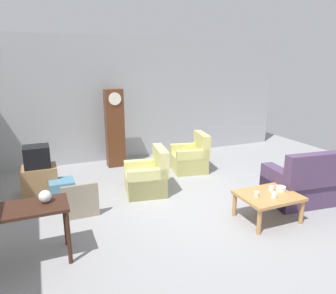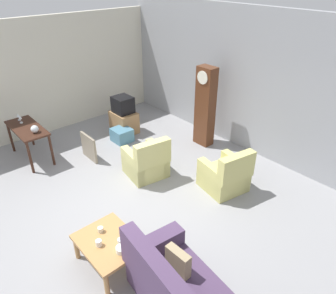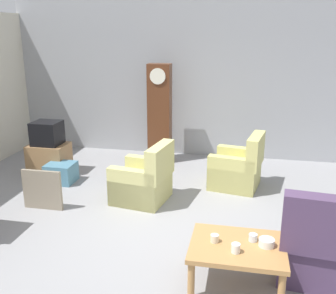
{
  "view_description": "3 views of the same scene",
  "coord_description": "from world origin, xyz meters",
  "px_view_note": "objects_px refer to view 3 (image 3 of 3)",
  "views": [
    {
      "loc": [
        -2.67,
        -4.52,
        2.54
      ],
      "look_at": [
        -0.34,
        1.06,
        0.9
      ],
      "focal_mm": 33.29,
      "sensor_mm": 36.0,
      "label": 1
    },
    {
      "loc": [
        3.7,
        -2.33,
        3.9
      ],
      "look_at": [
        -0.15,
        1.06,
        0.95
      ],
      "focal_mm": 34.02,
      "sensor_mm": 36.0,
      "label": 2
    },
    {
      "loc": [
        0.68,
        -4.36,
        2.53
      ],
      "look_at": [
        -0.32,
        0.56,
        1.03
      ],
      "focal_mm": 41.65,
      "sensor_mm": 36.0,
      "label": 3
    }
  ],
  "objects_px": {
    "armchair_olive_far": "(238,169)",
    "coffee_table_wood": "(237,250)",
    "storage_box_blue": "(61,173)",
    "cup_white_porcelain": "(236,248)",
    "tv_stand_cabinet": "(50,159)",
    "tv_crt": "(47,133)",
    "framed_picture_leaning": "(42,190)",
    "bowl_white_stacked": "(267,243)",
    "armchair_olive_near": "(144,182)",
    "grandfather_clock": "(160,114)",
    "cup_blue_rimmed": "(253,238)",
    "cup_cream_tall": "(215,238)"
  },
  "relations": [
    {
      "from": "storage_box_blue",
      "to": "cup_cream_tall",
      "type": "relative_size",
      "value": 5.36
    },
    {
      "from": "framed_picture_leaning",
      "to": "bowl_white_stacked",
      "type": "xyz_separation_m",
      "value": [
        3.13,
        -1.21,
        0.2
      ]
    },
    {
      "from": "armchair_olive_near",
      "to": "tv_stand_cabinet",
      "type": "distance_m",
      "value": 2.16
    },
    {
      "from": "cup_white_porcelain",
      "to": "cup_blue_rimmed",
      "type": "distance_m",
      "value": 0.3
    },
    {
      "from": "tv_stand_cabinet",
      "to": "framed_picture_leaning",
      "type": "height_order",
      "value": "framed_picture_leaning"
    },
    {
      "from": "armchair_olive_far",
      "to": "cup_white_porcelain",
      "type": "distance_m",
      "value": 2.84
    },
    {
      "from": "armchair_olive_far",
      "to": "cup_blue_rimmed",
      "type": "bearing_deg",
      "value": -85.15
    },
    {
      "from": "grandfather_clock",
      "to": "cup_cream_tall",
      "type": "xyz_separation_m",
      "value": [
        1.41,
        -3.74,
        -0.48
      ]
    },
    {
      "from": "framed_picture_leaning",
      "to": "cup_cream_tall",
      "type": "xyz_separation_m",
      "value": [
        2.62,
        -1.24,
        0.2
      ]
    },
    {
      "from": "armchair_olive_near",
      "to": "bowl_white_stacked",
      "type": "relative_size",
      "value": 5.8
    },
    {
      "from": "storage_box_blue",
      "to": "bowl_white_stacked",
      "type": "distance_m",
      "value": 4.06
    },
    {
      "from": "tv_stand_cabinet",
      "to": "cup_blue_rimmed",
      "type": "relative_size",
      "value": 7.76
    },
    {
      "from": "cup_white_porcelain",
      "to": "cup_blue_rimmed",
      "type": "bearing_deg",
      "value": 56.85
    },
    {
      "from": "cup_white_porcelain",
      "to": "armchair_olive_far",
      "type": "bearing_deg",
      "value": 91.06
    },
    {
      "from": "framed_picture_leaning",
      "to": "cup_blue_rimmed",
      "type": "relative_size",
      "value": 6.85
    },
    {
      "from": "armchair_olive_near",
      "to": "framed_picture_leaning",
      "type": "height_order",
      "value": "armchair_olive_near"
    },
    {
      "from": "storage_box_blue",
      "to": "cup_white_porcelain",
      "type": "height_order",
      "value": "cup_white_porcelain"
    },
    {
      "from": "grandfather_clock",
      "to": "tv_stand_cabinet",
      "type": "distance_m",
      "value": 2.25
    },
    {
      "from": "grandfather_clock",
      "to": "framed_picture_leaning",
      "type": "bearing_deg",
      "value": -115.61
    },
    {
      "from": "coffee_table_wood",
      "to": "cup_blue_rimmed",
      "type": "bearing_deg",
      "value": 35.56
    },
    {
      "from": "armchair_olive_far",
      "to": "bowl_white_stacked",
      "type": "relative_size",
      "value": 5.8
    },
    {
      "from": "coffee_table_wood",
      "to": "bowl_white_stacked",
      "type": "distance_m",
      "value": 0.3
    },
    {
      "from": "coffee_table_wood",
      "to": "tv_stand_cabinet",
      "type": "height_order",
      "value": "tv_stand_cabinet"
    },
    {
      "from": "armchair_olive_near",
      "to": "grandfather_clock",
      "type": "relative_size",
      "value": 0.48
    },
    {
      "from": "framed_picture_leaning",
      "to": "coffee_table_wood",
      "type": "bearing_deg",
      "value": -23.63
    },
    {
      "from": "armchair_olive_near",
      "to": "tv_stand_cabinet",
      "type": "height_order",
      "value": "armchair_olive_near"
    },
    {
      "from": "cup_white_porcelain",
      "to": "tv_crt",
      "type": "bearing_deg",
      "value": 141.12
    },
    {
      "from": "framed_picture_leaning",
      "to": "cup_white_porcelain",
      "type": "relative_size",
      "value": 6.42
    },
    {
      "from": "framed_picture_leaning",
      "to": "armchair_olive_near",
      "type": "bearing_deg",
      "value": 22.76
    },
    {
      "from": "tv_crt",
      "to": "framed_picture_leaning",
      "type": "bearing_deg",
      "value": -66.01
    },
    {
      "from": "framed_picture_leaning",
      "to": "bowl_white_stacked",
      "type": "bearing_deg",
      "value": -21.18
    },
    {
      "from": "cup_white_porcelain",
      "to": "bowl_white_stacked",
      "type": "height_order",
      "value": "cup_white_porcelain"
    },
    {
      "from": "grandfather_clock",
      "to": "tv_stand_cabinet",
      "type": "relative_size",
      "value": 2.84
    },
    {
      "from": "armchair_olive_near",
      "to": "tv_crt",
      "type": "xyz_separation_m",
      "value": [
        -2.0,
        0.81,
        0.46
      ]
    },
    {
      "from": "coffee_table_wood",
      "to": "tv_crt",
      "type": "relative_size",
      "value": 2.0
    },
    {
      "from": "armchair_olive_near",
      "to": "tv_stand_cabinet",
      "type": "xyz_separation_m",
      "value": [
        -2.0,
        0.81,
        -0.03
      ]
    },
    {
      "from": "tv_stand_cabinet",
      "to": "coffee_table_wood",
      "type": "bearing_deg",
      "value": -37.23
    },
    {
      "from": "armchair_olive_far",
      "to": "cup_white_porcelain",
      "type": "bearing_deg",
      "value": -88.94
    },
    {
      "from": "framed_picture_leaning",
      "to": "cup_white_porcelain",
      "type": "height_order",
      "value": "framed_picture_leaning"
    },
    {
      "from": "framed_picture_leaning",
      "to": "cup_cream_tall",
      "type": "relative_size",
      "value": 6.89
    },
    {
      "from": "tv_stand_cabinet",
      "to": "bowl_white_stacked",
      "type": "xyz_separation_m",
      "value": [
        3.75,
        -2.6,
        0.22
      ]
    },
    {
      "from": "coffee_table_wood",
      "to": "armchair_olive_far",
      "type": "bearing_deg",
      "value": 91.46
    },
    {
      "from": "tv_stand_cabinet",
      "to": "tv_crt",
      "type": "bearing_deg",
      "value": 0.0
    },
    {
      "from": "tv_stand_cabinet",
      "to": "tv_crt",
      "type": "relative_size",
      "value": 1.42
    },
    {
      "from": "framed_picture_leaning",
      "to": "storage_box_blue",
      "type": "distance_m",
      "value": 1.07
    },
    {
      "from": "armchair_olive_far",
      "to": "coffee_table_wood",
      "type": "xyz_separation_m",
      "value": [
        0.07,
        -2.69,
        0.08
      ]
    },
    {
      "from": "armchair_olive_far",
      "to": "armchair_olive_near",
      "type": "bearing_deg",
      "value": -148.45
    },
    {
      "from": "armchair_olive_far",
      "to": "tv_crt",
      "type": "xyz_separation_m",
      "value": [
        -3.4,
        -0.05,
        0.46
      ]
    },
    {
      "from": "cup_cream_tall",
      "to": "bowl_white_stacked",
      "type": "bearing_deg",
      "value": 2.4
    },
    {
      "from": "tv_stand_cabinet",
      "to": "storage_box_blue",
      "type": "distance_m",
      "value": 0.54
    }
  ]
}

